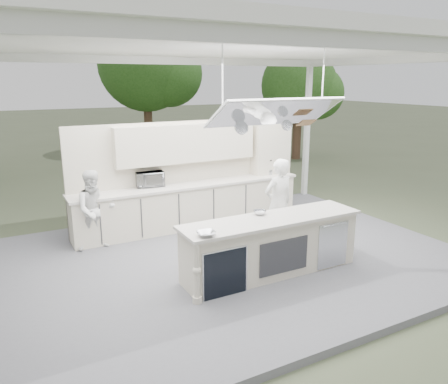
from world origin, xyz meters
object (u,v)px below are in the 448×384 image
back_counter (190,205)px  head_chef (278,203)px  demo_island (270,246)px  sous_chef (95,210)px

back_counter → head_chef: bearing=-62.5°
demo_island → back_counter: size_ratio=0.61×
demo_island → back_counter: same height
head_chef → sous_chef: bearing=-30.7°
back_counter → demo_island: bearing=-86.4°
back_counter → head_chef: (0.98, -1.88, 0.37)m
head_chef → demo_island: bearing=45.3°
head_chef → sous_chef: head_chef is taller
demo_island → back_counter: 2.82m
head_chef → sous_chef: size_ratio=1.13×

